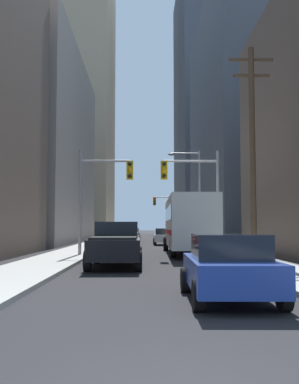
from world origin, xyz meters
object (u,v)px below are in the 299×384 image
(sedan_maroon, at_px, (128,238))
(traffic_signal_near_left, at_px, (103,185))
(sedan_blue, at_px, (229,267))
(sedan_silver, at_px, (164,237))
(pickup_truck_black, at_px, (116,245))
(traffic_signal_near_right, at_px, (193,185))
(city_bus, at_px, (188,223))
(sedan_red, at_px, (118,243))
(traffic_signal_far_right, at_px, (166,208))
(sedan_navy, at_px, (132,234))

(sedan_maroon, distance_m, traffic_signal_near_left, 11.81)
(sedan_blue, relative_size, sedan_silver, 1.00)
(sedan_blue, relative_size, sedan_maroon, 1.00)
(pickup_truck_black, bearing_deg, sedan_maroon, 90.10)
(sedan_blue, xyz_separation_m, traffic_signal_near_right, (0.93, 15.16, 3.25))
(city_bus, distance_m, sedan_red, 5.04)
(sedan_red, relative_size, traffic_signal_near_right, 0.70)
(sedan_blue, xyz_separation_m, sedan_maroon, (-3.10, 26.46, 0.00))
(city_bus, bearing_deg, traffic_signal_far_right, 89.57)
(sedan_maroon, bearing_deg, sedan_silver, 59.66)
(city_bus, distance_m, sedan_silver, 14.42)
(sedan_navy, height_order, traffic_signal_near_left, traffic_signal_near_left)
(sedan_navy, height_order, traffic_signal_near_right, traffic_signal_near_right)
(pickup_truck_black, distance_m, sedan_silver, 23.36)
(sedan_blue, xyz_separation_m, sedan_silver, (0.10, 31.93, 0.00))
(sedan_navy, xyz_separation_m, traffic_signal_near_left, (-1.07, -29.18, 3.24))
(sedan_blue, bearing_deg, sedan_navy, 93.99)
(sedan_blue, relative_size, traffic_signal_near_left, 0.71)
(sedan_navy, bearing_deg, traffic_signal_near_left, -92.11)
(city_bus, relative_size, traffic_signal_near_right, 1.93)
(sedan_blue, height_order, sedan_navy, same)
(city_bus, height_order, sedan_silver, city_bus)
(traffic_signal_near_left, height_order, traffic_signal_far_right, same)
(city_bus, height_order, traffic_signal_near_right, traffic_signal_near_right)
(sedan_red, height_order, sedan_navy, same)
(sedan_red, relative_size, sedan_maroon, 0.99)
(sedan_red, bearing_deg, traffic_signal_near_right, 2.30)
(city_bus, relative_size, sedan_navy, 2.71)
(city_bus, height_order, sedan_navy, city_bus)
(traffic_signal_near_left, distance_m, traffic_signal_near_right, 5.10)
(pickup_truck_black, bearing_deg, sedan_navy, 90.03)
(traffic_signal_far_right, bearing_deg, city_bus, -90.43)
(sedan_navy, distance_m, traffic_signal_near_right, 29.64)
(pickup_truck_black, relative_size, sedan_maroon, 1.28)
(sedan_blue, bearing_deg, traffic_signal_far_right, 88.65)
(sedan_red, xyz_separation_m, traffic_signal_near_right, (4.21, 0.17, 3.25))
(sedan_blue, height_order, traffic_signal_far_right, traffic_signal_far_right)
(traffic_signal_far_right, bearing_deg, sedan_blue, -91.35)
(city_bus, height_order, sedan_red, city_bus)
(sedan_silver, xyz_separation_m, traffic_signal_far_right, (1.00, 14.96, 3.23))
(pickup_truck_black, bearing_deg, sedan_silver, 82.20)
(sedan_blue, bearing_deg, pickup_truck_black, 109.26)
(traffic_signal_near_right, bearing_deg, sedan_maroon, 109.63)
(sedan_blue, relative_size, sedan_navy, 1.00)
(traffic_signal_near_left, bearing_deg, sedan_maroon, 84.62)
(sedan_maroon, xyz_separation_m, traffic_signal_near_left, (-1.06, -11.31, 3.24))
(sedan_silver, bearing_deg, sedan_maroon, -120.34)
(city_bus, distance_m, sedan_maroon, 9.80)
(city_bus, xyz_separation_m, traffic_signal_far_right, (0.22, 29.31, 2.07))
(pickup_truck_black, height_order, sedan_red, pickup_truck_black)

